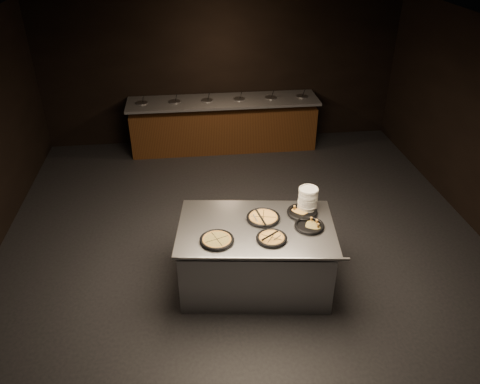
{
  "coord_description": "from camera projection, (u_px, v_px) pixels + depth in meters",
  "views": [
    {
      "loc": [
        -0.7,
        -5.05,
        4.14
      ],
      "look_at": [
        -0.06,
        0.3,
        0.89
      ],
      "focal_mm": 35.0,
      "sensor_mm": 36.0,
      "label": 1
    }
  ],
  "objects": [
    {
      "name": "salad_bar",
      "position": [
        224.0,
        127.0,
        9.31
      ],
      "size": [
        3.7,
        0.83,
        1.18
      ],
      "color": "#4E2C12",
      "rests_on": "ground"
    },
    {
      "name": "plate_stack",
      "position": [
        308.0,
        199.0,
        5.86
      ],
      "size": [
        0.24,
        0.24,
        0.29
      ],
      "primitive_type": "cylinder",
      "color": "white",
      "rests_on": "serving_counter"
    },
    {
      "name": "server_left",
      "position": [
        258.0,
        218.0,
        5.61
      ],
      "size": [
        0.25,
        0.31,
        0.18
      ],
      "rotation": [
        0.0,
        0.0,
        2.25
      ],
      "color": "#ABADB2",
      "rests_on": "serving_counter"
    },
    {
      "name": "pan_cheese_slices_b",
      "position": [
        272.0,
        238.0,
        5.37
      ],
      "size": [
        0.36,
        0.36,
        0.04
      ],
      "rotation": [
        0.0,
        0.0,
        2.58
      ],
      "color": "black",
      "rests_on": "serving_counter"
    },
    {
      "name": "pan_cheese_whole",
      "position": [
        263.0,
        217.0,
        5.73
      ],
      "size": [
        0.42,
        0.42,
        0.04
      ],
      "rotation": [
        0.0,
        0.0,
        -0.2
      ],
      "color": "black",
      "rests_on": "serving_counter"
    },
    {
      "name": "serving_counter",
      "position": [
        256.0,
        257.0,
        5.84
      ],
      "size": [
        2.01,
        1.43,
        0.9
      ],
      "rotation": [
        0.0,
        0.0,
        -0.13
      ],
      "color": "#ABADB2",
      "rests_on": "ground"
    },
    {
      "name": "room",
      "position": [
        248.0,
        165.0,
        5.76
      ],
      "size": [
        7.02,
        8.02,
        2.92
      ],
      "color": "black",
      "rests_on": "ground"
    },
    {
      "name": "pan_cheese_slices_a",
      "position": [
        302.0,
        212.0,
        5.83
      ],
      "size": [
        0.38,
        0.38,
        0.04
      ],
      "rotation": [
        0.0,
        0.0,
        0.75
      ],
      "color": "black",
      "rests_on": "serving_counter"
    },
    {
      "name": "server_right",
      "position": [
        274.0,
        237.0,
        5.3
      ],
      "size": [
        0.31,
        0.1,
        0.15
      ],
      "rotation": [
        0.0,
        0.0,
        0.08
      ],
      "color": "#ABADB2",
      "rests_on": "serving_counter"
    },
    {
      "name": "pan_veggie_slices",
      "position": [
        309.0,
        226.0,
        5.58
      ],
      "size": [
        0.36,
        0.36,
        0.04
      ],
      "rotation": [
        0.0,
        0.0,
        -0.55
      ],
      "color": "black",
      "rests_on": "serving_counter"
    },
    {
      "name": "pan_veggie_whole",
      "position": [
        217.0,
        240.0,
        5.34
      ],
      "size": [
        0.4,
        0.4,
        0.04
      ],
      "rotation": [
        0.0,
        0.0,
        0.36
      ],
      "color": "black",
      "rests_on": "serving_counter"
    }
  ]
}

